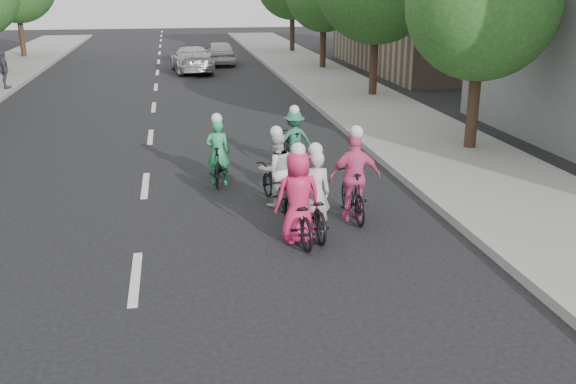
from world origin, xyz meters
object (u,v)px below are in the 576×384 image
object	(u,v)px
cyclist_5	(276,177)
spectator_1	(4,70)
cyclist_0	(354,185)
follow_car_lead	(192,59)
follow_car_trail	(220,53)
cyclist_3	(314,204)
cyclist_1	(218,159)
cyclist_4	(294,143)
cyclist_2	(297,207)

from	to	relation	value
cyclist_5	spectator_1	size ratio (longest dim) A/B	1.06
spectator_1	cyclist_0	bearing A→B (deg)	-166.62
follow_car_lead	follow_car_trail	size ratio (longest dim) A/B	1.19
cyclist_0	cyclist_3	world-z (taller)	cyclist_0
follow_car_trail	spectator_1	xyz separation A→B (m)	(-9.83, -8.23, 0.29)
cyclist_1	cyclist_4	distance (m)	2.27
cyclist_1	cyclist_2	xyz separation A→B (m)	(1.16, -3.75, 0.06)
cyclist_3	follow_car_lead	distance (m)	23.42
cyclist_5	spectator_1	xyz separation A→B (m)	(-9.09, 16.61, 0.35)
spectator_1	follow_car_trail	bearing A→B (deg)	-67.25
cyclist_4	cyclist_1	bearing A→B (deg)	19.27
cyclist_2	follow_car_trail	bearing A→B (deg)	-95.95
cyclist_2	follow_car_lead	world-z (taller)	cyclist_2
cyclist_0	spectator_1	bearing A→B (deg)	-59.31
cyclist_0	follow_car_trail	distance (m)	25.95
cyclist_4	follow_car_trail	world-z (taller)	cyclist_4
cyclist_2	cyclist_0	bearing A→B (deg)	-150.30
cyclist_3	cyclist_4	size ratio (longest dim) A/B	1.13
cyclist_2	cyclist_1	bearing A→B (deg)	-77.37
cyclist_3	cyclist_4	world-z (taller)	cyclist_3
cyclist_4	cyclist_5	bearing A→B (deg)	63.24
follow_car_lead	spectator_1	bearing A→B (deg)	26.54
cyclist_0	follow_car_trail	bearing A→B (deg)	-88.47
cyclist_1	cyclist_5	bearing A→B (deg)	128.81
cyclist_4	cyclist_2	bearing A→B (deg)	71.19
cyclist_4	cyclist_5	world-z (taller)	cyclist_5
cyclist_0	cyclist_4	distance (m)	3.96
cyclist_5	follow_car_trail	bearing A→B (deg)	-103.59
cyclist_5	spectator_1	bearing A→B (deg)	-73.19
cyclist_2	spectator_1	xyz separation A→B (m)	(-9.15, 18.61, 0.32)
cyclist_2	follow_car_trail	xyz separation A→B (m)	(0.68, 26.84, 0.03)
cyclist_5	follow_car_trail	world-z (taller)	cyclist_5
cyclist_1	cyclist_4	xyz separation A→B (m)	(2.00, 1.07, 0.04)
cyclist_1	follow_car_lead	bearing A→B (deg)	-83.57
cyclist_0	cyclist_1	bearing A→B (deg)	-49.09
cyclist_2	follow_car_trail	world-z (taller)	cyclist_2
cyclist_0	follow_car_trail	world-z (taller)	cyclist_0
cyclist_5	follow_car_trail	size ratio (longest dim) A/B	0.43
follow_car_lead	follow_car_trail	distance (m)	3.63
follow_car_trail	cyclist_3	bearing A→B (deg)	88.52
cyclist_3	cyclist_5	distance (m)	1.80
cyclist_0	follow_car_trail	xyz separation A→B (m)	(-0.63, 25.95, -0.03)
cyclist_0	follow_car_trail	size ratio (longest dim) A/B	0.48
cyclist_2	cyclist_5	world-z (taller)	cyclist_2
cyclist_1	cyclist_5	xyz separation A→B (m)	(1.09, -1.75, 0.02)
cyclist_1	follow_car_trail	xyz separation A→B (m)	(1.83, 23.09, 0.09)
cyclist_3	follow_car_trail	bearing A→B (deg)	-90.91
cyclist_2	cyclist_5	xyz separation A→B (m)	(-0.06, 2.00, -0.03)
follow_car_trail	spectator_1	world-z (taller)	spectator_1
cyclist_1	follow_car_trail	bearing A→B (deg)	-87.78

